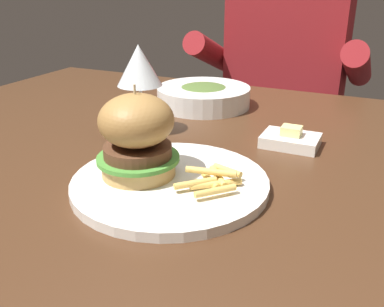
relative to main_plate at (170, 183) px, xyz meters
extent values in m
cube|color=#472B19|center=(-0.04, 0.15, -0.03)|extent=(1.32, 0.95, 0.04)
cylinder|color=#472B19|center=(-0.63, 0.56, -0.40)|extent=(0.06, 0.06, 0.70)
cylinder|color=white|center=(0.00, 0.00, 0.00)|extent=(0.28, 0.28, 0.01)
cylinder|color=tan|center=(-0.05, -0.01, 0.02)|extent=(0.10, 0.10, 0.02)
cylinder|color=#4C9338|center=(-0.05, -0.01, 0.03)|extent=(0.12, 0.12, 0.01)
cylinder|color=brown|center=(-0.05, -0.01, 0.04)|extent=(0.10, 0.10, 0.02)
ellipsoid|color=#A97A41|center=(-0.05, -0.01, 0.09)|extent=(0.10, 0.10, 0.07)
cylinder|color=#CCB78C|center=(-0.05, -0.01, 0.11)|extent=(0.00, 0.00, 0.05)
cylinder|color=#E0B251|center=(0.06, 0.01, 0.01)|extent=(0.04, 0.04, 0.01)
cylinder|color=#EABC5B|center=(0.07, 0.00, 0.01)|extent=(0.06, 0.05, 0.01)
cylinder|color=#EABC5B|center=(0.07, 0.02, 0.01)|extent=(0.04, 0.05, 0.01)
cylinder|color=#EABC5B|center=(0.05, -0.02, 0.02)|extent=(0.05, 0.05, 0.01)
cylinder|color=#EABC5B|center=(0.07, 0.04, 0.02)|extent=(0.05, 0.02, 0.01)
cylinder|color=#EABC5B|center=(0.08, -0.03, 0.02)|extent=(0.04, 0.05, 0.01)
cylinder|color=#EABC5B|center=(0.06, 0.01, 0.03)|extent=(0.07, 0.02, 0.01)
cylinder|color=silver|center=(-0.16, 0.18, -0.01)|extent=(0.07, 0.07, 0.00)
cylinder|color=silver|center=(-0.16, 0.18, 0.04)|extent=(0.01, 0.01, 0.09)
cone|color=silver|center=(-0.16, 0.18, 0.12)|extent=(0.08, 0.08, 0.07)
cube|color=white|center=(0.12, 0.23, 0.00)|extent=(0.10, 0.07, 0.02)
cube|color=#F4E58C|center=(0.12, 0.23, 0.02)|extent=(0.03, 0.03, 0.02)
cylinder|color=white|center=(-0.12, 0.40, 0.02)|extent=(0.21, 0.21, 0.04)
ellipsoid|color=#4C662D|center=(-0.12, 0.40, 0.03)|extent=(0.12, 0.12, 0.02)
cube|color=#282833|center=(-0.05, 0.90, -0.52)|extent=(0.30, 0.22, 0.46)
cube|color=maroon|center=(-0.05, 0.90, -0.03)|extent=(0.36, 0.20, 0.52)
cylinder|color=maroon|center=(-0.27, 0.82, 0.03)|extent=(0.07, 0.34, 0.18)
cylinder|color=maroon|center=(0.17, 0.82, 0.03)|extent=(0.07, 0.34, 0.18)
camera|label=1|loc=(0.25, -0.48, 0.27)|focal=40.00mm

